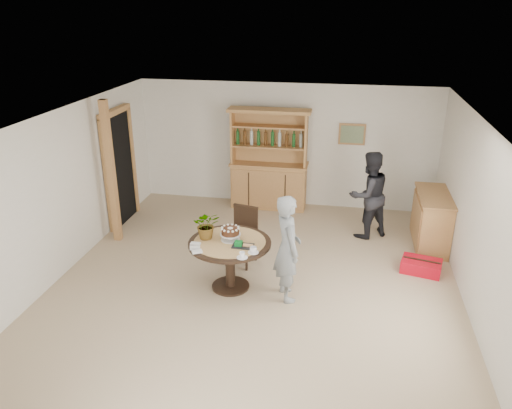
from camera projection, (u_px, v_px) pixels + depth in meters
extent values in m
plane|color=tan|center=(253.00, 289.00, 7.40)|extent=(7.00, 7.00, 0.00)
cube|color=white|center=(286.00, 145.00, 10.11)|extent=(6.00, 0.04, 2.50)
cube|color=white|center=(165.00, 390.00, 3.74)|extent=(6.00, 0.04, 2.50)
cube|color=white|center=(56.00, 197.00, 7.44)|extent=(0.04, 7.00, 2.50)
cube|color=white|center=(482.00, 228.00, 6.42)|extent=(0.04, 7.00, 2.50)
cube|color=white|center=(253.00, 123.00, 6.46)|extent=(6.00, 7.00, 0.04)
cube|color=#BB804E|center=(352.00, 134.00, 9.75)|extent=(0.52, 0.03, 0.42)
cube|color=#59724C|center=(352.00, 134.00, 9.73)|extent=(0.44, 0.02, 0.34)
cube|color=black|center=(119.00, 169.00, 9.33)|extent=(0.10, 0.90, 2.10)
cube|color=tan|center=(108.00, 178.00, 8.87)|extent=(0.12, 0.10, 2.10)
cube|color=tan|center=(131.00, 161.00, 9.78)|extent=(0.12, 0.10, 2.10)
cube|color=tan|center=(114.00, 112.00, 8.92)|extent=(0.12, 1.10, 0.10)
cube|color=#BB804E|center=(111.00, 173.00, 8.48)|extent=(0.12, 0.12, 2.50)
cube|color=tan|center=(269.00, 186.00, 10.23)|extent=(1.50, 0.50, 0.90)
cube|color=#BB804E|center=(269.00, 164.00, 10.05)|extent=(1.56, 0.54, 0.04)
cube|color=tan|center=(270.00, 136.00, 9.94)|extent=(1.50, 0.04, 1.06)
cube|color=tan|center=(233.00, 136.00, 9.92)|extent=(0.04, 0.34, 1.06)
cube|color=tan|center=(306.00, 140.00, 9.67)|extent=(0.04, 0.34, 1.06)
cube|color=#BB804E|center=(269.00, 146.00, 9.86)|extent=(1.44, 0.32, 0.03)
cube|color=#BB804E|center=(269.00, 126.00, 9.71)|extent=(1.44, 0.32, 0.03)
cube|color=tan|center=(269.00, 111.00, 9.60)|extent=(1.62, 0.40, 0.06)
cylinder|color=#194C1E|center=(241.00, 137.00, 9.90)|extent=(0.07, 0.07, 0.28)
cylinder|color=#4C2D14|center=(249.00, 138.00, 9.87)|extent=(0.07, 0.07, 0.28)
cylinder|color=#B2BFB2|center=(257.00, 138.00, 9.85)|extent=(0.07, 0.07, 0.28)
cylinder|color=#194C1E|center=(265.00, 138.00, 9.82)|extent=(0.07, 0.07, 0.28)
cylinder|color=#4C2D14|center=(273.00, 139.00, 9.79)|extent=(0.07, 0.07, 0.28)
cylinder|color=#B2BFB2|center=(281.00, 139.00, 9.76)|extent=(0.07, 0.07, 0.28)
cylinder|color=#194C1E|center=(289.00, 140.00, 9.74)|extent=(0.07, 0.07, 0.28)
cylinder|color=#4C2D14|center=(297.00, 140.00, 9.71)|extent=(0.07, 0.07, 0.28)
cube|color=tan|center=(431.00, 221.00, 8.58)|extent=(0.50, 1.20, 0.90)
cube|color=#BB804E|center=(435.00, 196.00, 8.40)|extent=(0.54, 1.26, 0.04)
cylinder|color=black|center=(230.00, 243.00, 7.18)|extent=(1.20, 1.20, 0.04)
cylinder|color=black|center=(230.00, 266.00, 7.32)|extent=(0.14, 0.14, 0.70)
cylinder|color=black|center=(231.00, 286.00, 7.45)|extent=(0.56, 0.56, 0.03)
cylinder|color=tan|center=(230.00, 242.00, 7.17)|extent=(1.04, 1.04, 0.01)
cube|color=black|center=(241.00, 238.00, 7.97)|extent=(0.50, 0.50, 0.04)
cube|color=black|center=(246.00, 219.00, 8.03)|extent=(0.42, 0.12, 0.46)
cube|color=black|center=(246.00, 207.00, 7.95)|extent=(0.42, 0.13, 0.05)
cube|color=black|center=(226.00, 254.00, 7.97)|extent=(0.03, 0.03, 0.44)
cube|color=black|center=(247.00, 258.00, 7.84)|extent=(0.03, 0.03, 0.44)
cube|color=black|center=(236.00, 244.00, 8.27)|extent=(0.04, 0.03, 0.44)
cube|color=black|center=(256.00, 248.00, 8.14)|extent=(0.03, 0.03, 0.44)
cylinder|color=white|center=(230.00, 239.00, 7.21)|extent=(0.28, 0.28, 0.01)
cylinder|color=white|center=(230.00, 237.00, 7.20)|extent=(0.05, 0.05, 0.08)
cylinder|color=white|center=(230.00, 234.00, 7.18)|extent=(0.30, 0.30, 0.01)
cylinder|color=#3E2011|center=(230.00, 231.00, 7.16)|extent=(0.26, 0.26, 0.09)
cylinder|color=white|center=(230.00, 228.00, 7.14)|extent=(0.08, 0.08, 0.01)
sphere|color=white|center=(238.00, 229.00, 7.12)|extent=(0.04, 0.04, 0.04)
sphere|color=white|center=(238.00, 227.00, 7.18)|extent=(0.04, 0.04, 0.04)
sphere|color=white|center=(236.00, 226.00, 7.23)|extent=(0.04, 0.04, 0.04)
sphere|color=white|center=(232.00, 225.00, 7.25)|extent=(0.04, 0.04, 0.04)
sphere|color=white|center=(228.00, 225.00, 7.25)|extent=(0.04, 0.04, 0.04)
sphere|color=white|center=(224.00, 226.00, 7.22)|extent=(0.04, 0.04, 0.04)
sphere|color=white|center=(222.00, 228.00, 7.16)|extent=(0.04, 0.04, 0.04)
sphere|color=white|center=(222.00, 229.00, 7.11)|extent=(0.04, 0.04, 0.04)
sphere|color=white|center=(224.00, 231.00, 7.06)|extent=(0.04, 0.04, 0.04)
sphere|color=white|center=(228.00, 232.00, 7.03)|extent=(0.04, 0.04, 0.04)
sphere|color=white|center=(233.00, 232.00, 7.04)|extent=(0.04, 0.04, 0.04)
sphere|color=white|center=(236.00, 231.00, 7.07)|extent=(0.04, 0.04, 0.04)
imported|color=#3F7233|center=(207.00, 225.00, 7.19)|extent=(0.47, 0.44, 0.42)
cube|color=black|center=(243.00, 246.00, 7.02)|extent=(0.30, 0.20, 0.01)
cube|color=#0C6F25|center=(239.00, 243.00, 7.02)|extent=(0.10, 0.10, 0.06)
cube|color=#0C6F25|center=(239.00, 241.00, 7.00)|extent=(0.11, 0.02, 0.01)
cylinder|color=white|center=(253.00, 252.00, 6.84)|extent=(0.15, 0.15, 0.01)
imported|color=white|center=(253.00, 250.00, 6.83)|extent=(0.10, 0.10, 0.08)
cylinder|color=white|center=(242.00, 257.00, 6.71)|extent=(0.15, 0.15, 0.01)
imported|color=white|center=(242.00, 255.00, 6.69)|extent=(0.08, 0.08, 0.07)
cube|color=white|center=(195.00, 244.00, 7.06)|extent=(0.14, 0.08, 0.03)
cube|color=white|center=(195.00, 248.00, 6.94)|extent=(0.16, 0.11, 0.03)
cube|color=white|center=(197.00, 252.00, 6.84)|extent=(0.16, 0.14, 0.03)
imported|color=gray|center=(287.00, 248.00, 6.92)|extent=(0.57, 0.67, 1.56)
imported|color=black|center=(369.00, 195.00, 8.80)|extent=(0.97, 0.93, 1.58)
cube|color=red|center=(421.00, 266.00, 7.84)|extent=(0.68, 0.53, 0.20)
cube|color=black|center=(422.00, 260.00, 7.80)|extent=(0.55, 0.17, 0.01)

